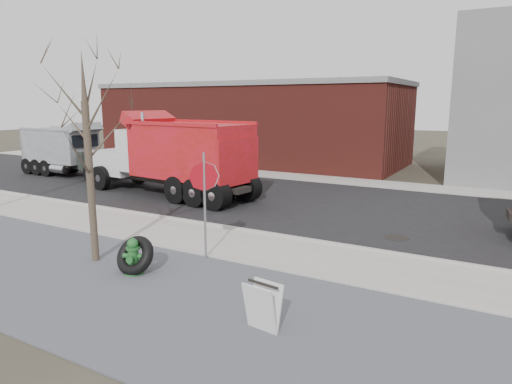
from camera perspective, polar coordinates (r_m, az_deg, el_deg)
The scene contains 14 objects.
ground at distance 12.37m, azimuth -0.05°, elevation -7.57°, with size 120.00×120.00×0.00m, color #383328.
gravel_verge at distance 9.69m, azimuth -10.62°, elevation -13.13°, with size 60.00×5.00×0.03m, color slate.
sidewalk at distance 12.57m, azimuth 0.52°, elevation -7.12°, with size 60.00×2.50×0.06m, color #9E9B93.
curb at distance 13.66m, azimuth 3.18°, elevation -5.53°, with size 60.00×0.15×0.11m, color #9E9B93.
road at distance 17.92m, azimuth 9.97°, elevation -1.81°, with size 60.00×9.40×0.02m, color black.
far_sidewalk at distance 23.27m, azimuth 14.73°, elevation 1.01°, with size 60.00×2.00×0.06m, color #9E9B93.
building_brick at distance 31.47m, azimuth -0.57°, elevation 8.72°, with size 20.20×8.20×5.30m.
bare_tree at distance 11.79m, azimuth -20.40°, elevation 7.18°, with size 3.20×3.20×5.20m.
fire_hydrant at distance 11.11m, azimuth -15.09°, elevation -7.95°, with size 0.50×0.49×0.89m.
truck_tire at distance 11.18m, azimuth -14.87°, elevation -7.70°, with size 1.01×0.81×0.96m.
stop_sign at distance 11.45m, azimuth -6.47°, elevation 0.54°, with size 0.53×0.57×2.75m.
sandwich_board at distance 8.19m, azimuth 0.84°, elevation -14.13°, with size 0.68×0.49×0.88m.
dump_truck_red_b at distance 19.78m, azimuth -10.39°, elevation 4.68°, with size 8.51×3.32×3.56m.
dump_truck_grey at distance 26.98m, azimuth -22.36°, elevation 4.99°, with size 6.37×2.06×2.89m.
Camera 1 is at (5.80, -10.19, 3.96)m, focal length 32.00 mm.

